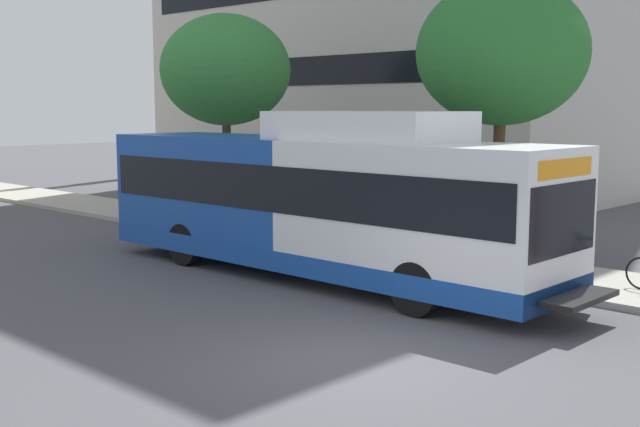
{
  "coord_description": "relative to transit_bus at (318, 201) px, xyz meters",
  "views": [
    {
      "loc": [
        -8.64,
        -7.42,
        3.72
      ],
      "look_at": [
        2.9,
        3.48,
        1.6
      ],
      "focal_mm": 44.59,
      "sensor_mm": 36.0,
      "label": 1
    }
  ],
  "objects": [
    {
      "name": "street_tree_near_stop",
      "position": [
        4.25,
        -1.92,
        3.29
      ],
      "size": [
        4.02,
        4.02,
        6.58
      ],
      "color": "#4C3823",
      "rests_on": "sidewalk_curb"
    },
    {
      "name": "street_tree_mid_block",
      "position": [
        4.17,
        8.03,
        3.2
      ],
      "size": [
        4.16,
        4.16,
        6.54
      ],
      "color": "#4C3823",
      "rests_on": "sidewalk_curb"
    },
    {
      "name": "ground_plane",
      "position": [
        -3.81,
        3.6,
        -1.7
      ],
      "size": [
        120.0,
        120.0,
        0.0
      ],
      "primitive_type": "plane",
      "color": "#4C4C51"
    },
    {
      "name": "sidewalk_curb",
      "position": [
        3.19,
        1.6,
        -1.63
      ],
      "size": [
        3.0,
        56.0,
        0.14
      ],
      "primitive_type": "cube",
      "color": "#A8A399",
      "rests_on": "ground"
    },
    {
      "name": "transit_bus",
      "position": [
        0.0,
        0.0,
        0.0
      ],
      "size": [
        2.58,
        12.25,
        3.65
      ],
      "color": "white",
      "rests_on": "ground"
    }
  ]
}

